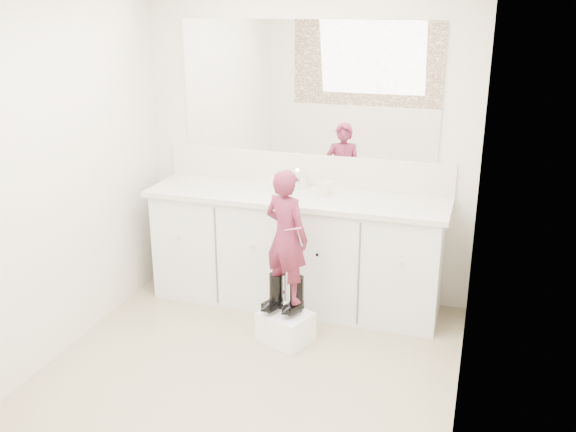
% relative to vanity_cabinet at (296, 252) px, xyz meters
% --- Properties ---
extents(floor, '(3.00, 3.00, 0.00)m').
position_rel_vanity_cabinet_xyz_m(floor, '(0.00, -1.23, -0.42)').
color(floor, '#8E7B5D').
rests_on(floor, ground).
extents(wall_back, '(2.60, 0.00, 2.60)m').
position_rel_vanity_cabinet_xyz_m(wall_back, '(0.00, 0.27, 0.77)').
color(wall_back, beige).
rests_on(wall_back, floor).
extents(wall_front, '(2.60, 0.00, 2.60)m').
position_rel_vanity_cabinet_xyz_m(wall_front, '(0.00, -2.73, 0.77)').
color(wall_front, beige).
rests_on(wall_front, floor).
extents(wall_left, '(0.00, 3.00, 3.00)m').
position_rel_vanity_cabinet_xyz_m(wall_left, '(-1.30, -1.23, 0.78)').
color(wall_left, beige).
rests_on(wall_left, floor).
extents(wall_right, '(0.00, 3.00, 3.00)m').
position_rel_vanity_cabinet_xyz_m(wall_right, '(1.30, -1.23, 0.78)').
color(wall_right, beige).
rests_on(wall_right, floor).
extents(vanity_cabinet, '(2.20, 0.55, 0.85)m').
position_rel_vanity_cabinet_xyz_m(vanity_cabinet, '(0.00, 0.00, 0.00)').
color(vanity_cabinet, silver).
rests_on(vanity_cabinet, floor).
extents(countertop, '(2.28, 0.58, 0.04)m').
position_rel_vanity_cabinet_xyz_m(countertop, '(0.00, -0.01, 0.45)').
color(countertop, beige).
rests_on(countertop, vanity_cabinet).
extents(backsplash, '(2.28, 0.03, 0.25)m').
position_rel_vanity_cabinet_xyz_m(backsplash, '(0.00, 0.26, 0.59)').
color(backsplash, beige).
rests_on(backsplash, countertop).
extents(mirror, '(2.00, 0.02, 1.00)m').
position_rel_vanity_cabinet_xyz_m(mirror, '(0.00, 0.26, 1.22)').
color(mirror, white).
rests_on(mirror, wall_back).
extents(dot_panel, '(2.00, 0.01, 1.20)m').
position_rel_vanity_cabinet_xyz_m(dot_panel, '(0.00, -2.71, 1.22)').
color(dot_panel, '#472819').
rests_on(dot_panel, wall_front).
extents(faucet, '(0.08, 0.08, 0.10)m').
position_rel_vanity_cabinet_xyz_m(faucet, '(0.00, 0.15, 0.52)').
color(faucet, silver).
rests_on(faucet, countertop).
extents(cup, '(0.12, 0.12, 0.10)m').
position_rel_vanity_cabinet_xyz_m(cup, '(0.20, 0.06, 0.52)').
color(cup, beige).
rests_on(cup, countertop).
extents(soap_bottle, '(0.09, 0.09, 0.19)m').
position_rel_vanity_cabinet_xyz_m(soap_bottle, '(-0.14, -0.02, 0.56)').
color(soap_bottle, silver).
rests_on(soap_bottle, countertop).
extents(step_stool, '(0.41, 0.38, 0.21)m').
position_rel_vanity_cabinet_xyz_m(step_stool, '(0.11, -0.61, -0.32)').
color(step_stool, white).
rests_on(step_stool, floor).
extents(boot_left, '(0.16, 0.21, 0.28)m').
position_rel_vanity_cabinet_xyz_m(boot_left, '(0.03, -0.59, -0.07)').
color(boot_left, black).
rests_on(boot_left, step_stool).
extents(boot_right, '(0.16, 0.21, 0.28)m').
position_rel_vanity_cabinet_xyz_m(boot_right, '(0.18, -0.59, -0.07)').
color(boot_right, black).
rests_on(boot_right, step_stool).
extents(toddler, '(0.40, 0.33, 0.93)m').
position_rel_vanity_cabinet_xyz_m(toddler, '(0.11, -0.59, 0.35)').
color(toddler, '#A0315D').
rests_on(toddler, step_stool).
extents(toothbrush, '(0.13, 0.06, 0.06)m').
position_rel_vanity_cabinet_xyz_m(toothbrush, '(0.18, -0.67, 0.44)').
color(toothbrush, '#D45292').
rests_on(toothbrush, toddler).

